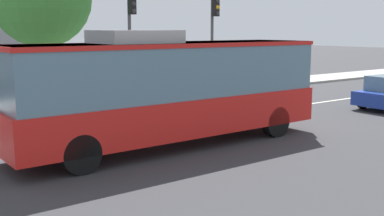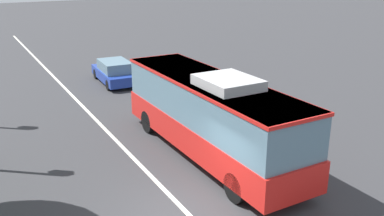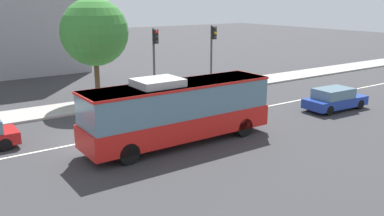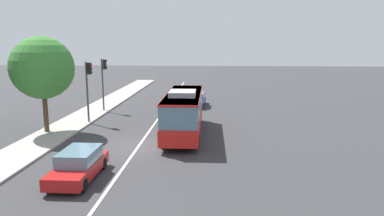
{
  "view_description": "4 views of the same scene",
  "coord_description": "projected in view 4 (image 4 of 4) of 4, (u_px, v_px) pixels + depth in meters",
  "views": [
    {
      "loc": [
        -4.69,
        -14.45,
        3.48
      ],
      "look_at": [
        3.74,
        -3.06,
        1.13
      ],
      "focal_mm": 44.4,
      "sensor_mm": 36.0,
      "label": 1
    },
    {
      "loc": [
        -9.95,
        5.34,
        7.27
      ],
      "look_at": [
        5.1,
        -3.08,
        1.34
      ],
      "focal_mm": 39.59,
      "sensor_mm": 36.0,
      "label": 2
    },
    {
      "loc": [
        -7.59,
        -19.54,
        7.11
      ],
      "look_at": [
        4.44,
        -2.05,
        1.49
      ],
      "focal_mm": 38.45,
      "sensor_mm": 36.0,
      "label": 3
    },
    {
      "loc": [
        -22.75,
        -4.87,
        6.85
      ],
      "look_at": [
        4.87,
        -3.27,
        1.71
      ],
      "focal_mm": 33.56,
      "sensor_mm": 36.0,
      "label": 4
    }
  ],
  "objects": [
    {
      "name": "sidewalk_kerb",
      "position": [
        38.0,
        143.0,
        24.23
      ],
      "size": [
        80.0,
        3.08,
        0.14
      ],
      "primitive_type": "cube",
      "color": "#9E9B93",
      "rests_on": "ground_plane"
    },
    {
      "name": "lane_centre_line",
      "position": [
        139.0,
        146.0,
        23.85
      ],
      "size": [
        76.0,
        0.16,
        0.01
      ],
      "primitive_type": "cube",
      "color": "silver",
      "rests_on": "ground_plane"
    },
    {
      "name": "traffic_light_near_corner",
      "position": [
        89.0,
        82.0,
        29.87
      ],
      "size": [
        0.32,
        0.62,
        5.2
      ],
      "rotation": [
        0.0,
        0.0,
        -1.57
      ],
      "color": "#47474C",
      "rests_on": "ground_plane"
    },
    {
      "name": "sedan_red",
      "position": [
        79.0,
        165.0,
        18.09
      ],
      "size": [
        4.51,
        1.83,
        1.46
      ],
      "rotation": [
        0.0,
        0.0,
        3.14
      ],
      "color": "#B21919",
      "rests_on": "ground_plane"
    },
    {
      "name": "sedan_blue",
      "position": [
        196.0,
        99.0,
        38.47
      ],
      "size": [
        4.58,
        2.02,
        1.46
      ],
      "rotation": [
        0.0,
        0.0,
        -0.05
      ],
      "color": "#1E3899",
      "rests_on": "ground_plane"
    },
    {
      "name": "traffic_light_mid_block",
      "position": [
        104.0,
        76.0,
        35.07
      ],
      "size": [
        0.33,
        0.62,
        5.2
      ],
      "rotation": [
        0.0,
        0.0,
        -1.52
      ],
      "color": "#47474C",
      "rests_on": "ground_plane"
    },
    {
      "name": "street_tree_kerbside_left",
      "position": [
        42.0,
        68.0,
        26.36
      ],
      "size": [
        4.63,
        4.63,
        7.27
      ],
      "color": "#4C3823",
      "rests_on": "ground_plane"
    },
    {
      "name": "transit_bus",
      "position": [
        184.0,
        111.0,
        26.45
      ],
      "size": [
        10.02,
        2.57,
        3.46
      ],
      "rotation": [
        0.0,
        0.0,
        0.01
      ],
      "color": "red",
      "rests_on": "ground_plane"
    },
    {
      "name": "ground_plane",
      "position": [
        139.0,
        146.0,
        23.85
      ],
      "size": [
        160.0,
        160.0,
        0.0
      ],
      "primitive_type": "plane",
      "color": "#333335"
    }
  ]
}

